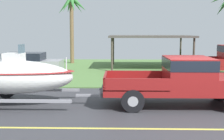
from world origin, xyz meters
The scene contains 6 objects.
ground centered at (0.00, 8.38, -0.01)m, with size 36.00×22.00×0.11m.
pickup_truck_towing centered at (-0.27, 0.80, 1.02)m, with size 5.64×2.05×1.83m.
boat_on_trailer centered at (-6.96, 0.80, 1.08)m, with size 6.19×2.24×2.30m.
parked_sedan_near centered at (-8.90, 8.93, 0.67)m, with size 4.48×1.81×1.38m.
carport_awning centered at (-0.51, 11.60, 2.36)m, with size 6.01×4.65×2.48m.
palm_tree_near_right centered at (-6.80, 14.74, 4.44)m, with size 2.66×2.74×5.93m.
Camera 1 is at (-2.76, -9.60, 2.76)m, focal length 45.35 mm.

